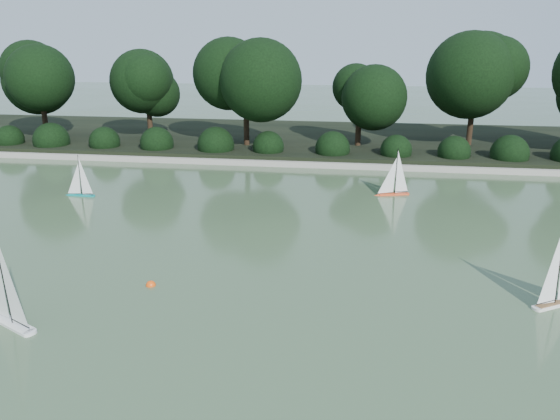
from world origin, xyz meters
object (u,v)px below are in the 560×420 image
sailboat_orange (391,187)px  sailboat_teal (78,189)px  race_buoy (151,285)px  sailboat_white_a (5,307)px

sailboat_orange → sailboat_teal: 8.38m
sailboat_orange → race_buoy: bearing=-124.6°
sailboat_orange → race_buoy: 7.64m
sailboat_teal → race_buoy: sailboat_teal is taller
sailboat_white_a → sailboat_teal: bearing=109.3°
sailboat_white_a → race_buoy: size_ratio=10.04×
sailboat_orange → sailboat_teal: bearing=-171.2°
sailboat_teal → sailboat_orange: bearing=8.8°
sailboat_white_a → sailboat_orange: (5.99, 7.81, -0.05)m
sailboat_orange → race_buoy: size_ratio=7.99×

